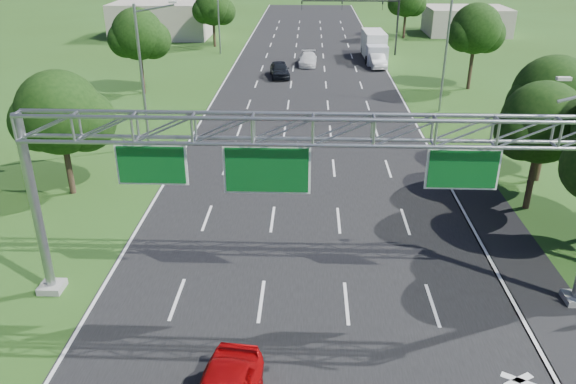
{
  "coord_description": "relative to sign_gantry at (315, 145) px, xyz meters",
  "views": [
    {
      "loc": [
        0.09,
        -8.07,
        14.17
      ],
      "look_at": [
        -0.81,
        15.25,
        3.4
      ],
      "focal_mm": 35.0,
      "sensor_mm": 36.0,
      "label": 1
    }
  ],
  "objects": [
    {
      "name": "tree_verge_re",
      "position": [
        13.75,
        66.04,
        -1.7
      ],
      "size": [
        5.76,
        4.8,
        7.84
      ],
      "color": "#2D2116",
      "rests_on": "ground"
    },
    {
      "name": "streetlight_r_mid",
      "position": [
        10.97,
        28.0,
        -1.31
      ],
      "size": [
        2.97,
        0.22,
        10.16
      ],
      "color": "gray",
      "rests_on": "ground"
    },
    {
      "name": "traffic_signal",
      "position": [
        7.15,
        53.0,
        -1.72
      ],
      "size": [
        12.21,
        0.24,
        7.0
      ],
      "color": "black",
      "rests_on": "ground"
    },
    {
      "name": "tree_verge_lb",
      "position": [
        -16.25,
        33.04,
        -1.48
      ],
      "size": [
        5.76,
        4.8,
        8.06
      ],
      "color": "#2D2116",
      "rests_on": "ground"
    },
    {
      "name": "ground",
      "position": [
        -0.33,
        18.0,
        -6.89
      ],
      "size": [
        220.0,
        220.0,
        0.0
      ],
      "primitive_type": "plane",
      "color": "#294A16",
      "rests_on": "ground"
    },
    {
      "name": "sign_gantry",
      "position": [
        0.0,
        0.0,
        0.0
      ],
      "size": [
        23.5,
        1.0,
        9.56
      ],
      "color": "gray",
      "rests_on": "ground"
    },
    {
      "name": "tree_verge_la",
      "position": [
        -14.25,
        10.04,
        -2.13
      ],
      "size": [
        5.76,
        4.8,
        7.4
      ],
      "color": "#2D2116",
      "rests_on": "ground"
    },
    {
      "name": "car_queue_d",
      "position": [
        7.54,
        45.65,
        -6.09
      ],
      "size": [
        2.08,
        4.97,
        1.6
      ],
      "primitive_type": "imported",
      "rotation": [
        0.0,
        0.0,
        0.08
      ],
      "color": "silver",
      "rests_on": "ground"
    },
    {
      "name": "building_left",
      "position": [
        -22.33,
        66.0,
        -4.39
      ],
      "size": [
        14.0,
        10.0,
        5.0
      ],
      "primitive_type": "cube",
      "color": "#B0A394",
      "rests_on": "ground"
    },
    {
      "name": "tree_verge_lc",
      "position": [
        -13.25,
        58.04,
        -1.92
      ],
      "size": [
        5.76,
        4.8,
        7.62
      ],
      "color": "#2D2116",
      "rests_on": "ground"
    },
    {
      "name": "streetlight_l_far",
      "position": [
        -11.63,
        53.0,
        -1.31
      ],
      "size": [
        2.97,
        0.22,
        10.16
      ],
      "color": "gray",
      "rests_on": "ground"
    },
    {
      "name": "road",
      "position": [
        -0.33,
        18.0,
        -6.89
      ],
      "size": [
        18.0,
        180.0,
        0.02
      ],
      "primitive_type": "cube",
      "color": "black",
      "rests_on": "ground"
    },
    {
      "name": "car_queue_a",
      "position": [
        -0.46,
        46.48,
        -6.18
      ],
      "size": [
        2.16,
        4.99,
        1.43
      ],
      "primitive_type": "imported",
      "rotation": [
        0.0,
        0.0,
        -0.03
      ],
      "color": "silver",
      "rests_on": "ground"
    },
    {
      "name": "car_queue_c",
      "position": [
        -3.46,
        40.31,
        -6.07
      ],
      "size": [
        2.57,
        5.06,
        1.65
      ],
      "primitive_type": "imported",
      "rotation": [
        0.0,
        0.0,
        0.13
      ],
      "color": "black",
      "rests_on": "ground"
    },
    {
      "name": "road_flare",
      "position": [
        9.87,
        2.0,
        -6.89
      ],
      "size": [
        3.0,
        30.0,
        0.02
      ],
      "primitive_type": "cube",
      "color": "black",
      "rests_on": "ground"
    },
    {
      "name": "streetlight_l_near",
      "position": [
        -11.63,
        18.0,
        -1.31
      ],
      "size": [
        2.97,
        0.22,
        10.16
      ],
      "color": "gray",
      "rests_on": "ground"
    },
    {
      "name": "tree_verge_rd",
      "position": [
        15.75,
        36.04,
        -1.26
      ],
      "size": [
        5.76,
        4.8,
        8.28
      ],
      "color": "#2D2116",
      "rests_on": "ground"
    },
    {
      "name": "building_right",
      "position": [
        23.67,
        70.0,
        -4.89
      ],
      "size": [
        12.0,
        9.0,
        4.0
      ],
      "primitive_type": "cube",
      "color": "#B0A394",
      "rests_on": "ground"
    },
    {
      "name": "box_truck",
      "position": [
        7.67,
        50.41,
        -5.35
      ],
      "size": [
        2.67,
        8.58,
        3.22
      ],
      "rotation": [
        0.0,
        0.0,
        0.04
      ],
      "color": "white",
      "rests_on": "ground"
    }
  ]
}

